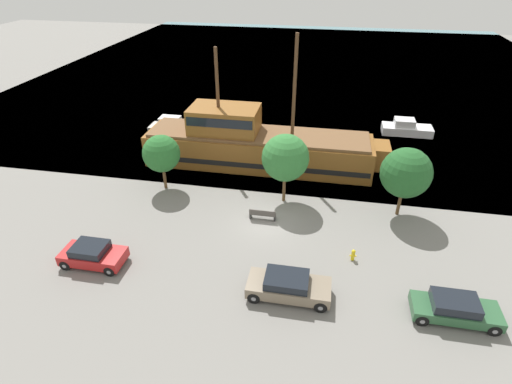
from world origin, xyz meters
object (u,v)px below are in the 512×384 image
(parked_car_curb_mid, at_px, (455,309))
(fire_hydrant, at_px, (353,254))
(parked_car_curb_front, at_px, (288,286))
(parked_car_curb_rear, at_px, (93,255))
(moored_boat_dockside, at_px, (173,127))
(bench_promenade_east, at_px, (263,214))
(moored_boat_outer, at_px, (406,128))
(pirate_ship, at_px, (255,145))

(parked_car_curb_mid, distance_m, fire_hydrant, 6.32)
(parked_car_curb_front, height_order, parked_car_curb_rear, parked_car_curb_front)
(moored_boat_dockside, height_order, parked_car_curb_front, moored_boat_dockside)
(bench_promenade_east, bearing_deg, moored_boat_outer, 55.96)
(pirate_ship, relative_size, parked_car_curb_front, 4.55)
(parked_car_curb_front, height_order, bench_promenade_east, parked_car_curb_front)
(pirate_ship, xyz_separation_m, bench_promenade_east, (2.14, -8.43, -1.45))
(pirate_ship, height_order, moored_boat_outer, pirate_ship)
(parked_car_curb_mid, height_order, fire_hydrant, parked_car_curb_mid)
(moored_boat_dockside, xyz_separation_m, moored_boat_outer, (24.01, 4.12, -0.02))
(parked_car_curb_front, bearing_deg, moored_boat_dockside, 124.80)
(moored_boat_outer, bearing_deg, parked_car_curb_mid, -91.86)
(pirate_ship, distance_m, parked_car_curb_front, 16.17)
(pirate_ship, xyz_separation_m, parked_car_curb_front, (4.77, -15.40, -1.17))
(moored_boat_dockside, height_order, parked_car_curb_rear, moored_boat_dockside)
(pirate_ship, distance_m, fire_hydrant, 14.46)
(pirate_ship, height_order, parked_car_curb_mid, pirate_ship)
(parked_car_curb_mid, distance_m, parked_car_curb_rear, 20.77)
(moored_boat_outer, distance_m, parked_car_curb_rear, 32.64)
(parked_car_curb_rear, relative_size, fire_hydrant, 5.02)
(moored_boat_dockside, bearing_deg, pirate_ship, -29.24)
(parked_car_curb_front, distance_m, parked_car_curb_rear, 12.06)
(bench_promenade_east, bearing_deg, parked_car_curb_front, -69.35)
(pirate_ship, distance_m, moored_boat_dockside, 11.20)
(moored_boat_dockside, xyz_separation_m, fire_hydrant, (18.13, -17.11, -0.21))
(pirate_ship, xyz_separation_m, moored_boat_dockside, (-9.71, 5.44, -1.27))
(bench_promenade_east, bearing_deg, parked_car_curb_mid, -31.66)
(parked_car_curb_mid, xyz_separation_m, parked_car_curb_rear, (-20.77, 0.50, 0.02))
(parked_car_curb_front, bearing_deg, parked_car_curb_rear, 177.71)
(bench_promenade_east, bearing_deg, fire_hydrant, -27.32)
(moored_boat_dockside, relative_size, bench_promenade_east, 2.74)
(parked_car_curb_rear, bearing_deg, moored_boat_dockside, 96.82)
(parked_car_curb_front, xyz_separation_m, bench_promenade_east, (-2.63, 6.97, -0.28))
(pirate_ship, bearing_deg, parked_car_curb_front, -72.79)
(moored_boat_outer, relative_size, parked_car_curb_rear, 1.31)
(moored_boat_outer, xyz_separation_m, bench_promenade_east, (-12.16, -17.99, -0.15))
(pirate_ship, height_order, parked_car_curb_front, pirate_ship)
(moored_boat_dockside, bearing_deg, fire_hydrant, -43.34)
(parked_car_curb_rear, height_order, bench_promenade_east, parked_car_curb_rear)
(pirate_ship, height_order, parked_car_curb_rear, pirate_ship)
(parked_car_curb_rear, bearing_deg, moored_boat_outer, 48.61)
(parked_car_curb_mid, height_order, parked_car_curb_rear, parked_car_curb_rear)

